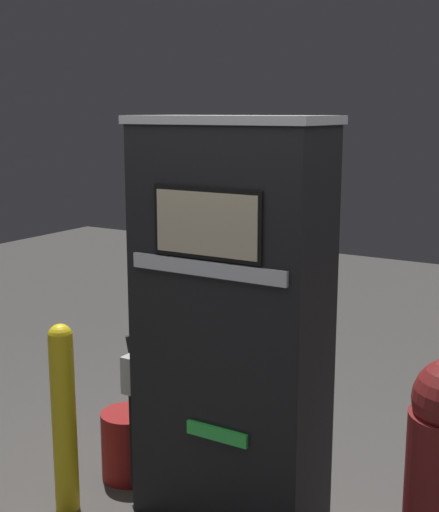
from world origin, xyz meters
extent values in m
cube|color=black|center=(0.00, 0.21, 0.51)|extent=(0.92, 0.42, 1.02)
cube|color=black|center=(0.00, 0.21, 1.51)|extent=(0.92, 0.42, 0.96)
cube|color=#B7B7BC|center=(0.00, 0.21, 2.01)|extent=(0.95, 0.45, 0.04)
cube|color=black|center=(0.00, -0.01, 1.55)|extent=(0.56, 0.01, 0.32)
cube|color=beige|center=(0.00, -0.01, 1.55)|extent=(0.53, 0.01, 0.28)
cube|color=silver|center=(0.00, -0.01, 1.35)|extent=(0.81, 0.02, 0.07)
cube|color=#33D84C|center=(0.06, -0.01, 0.56)|extent=(0.33, 0.02, 0.07)
cube|color=#B7B7BC|center=(-0.51, 0.13, 0.72)|extent=(0.09, 0.19, 0.20)
cylinder|color=black|center=(-0.51, 0.06, 0.36)|extent=(0.03, 0.03, 0.52)
cylinder|color=yellow|center=(-0.77, -0.16, 0.47)|extent=(0.13, 0.13, 0.95)
sphere|color=yellow|center=(-0.77, -0.16, 0.95)|extent=(0.13, 0.13, 0.13)
cylinder|color=maroon|center=(-0.70, 0.28, 0.19)|extent=(0.31, 0.31, 0.39)
cylinder|color=black|center=(-0.66, 0.28, 0.61)|extent=(0.02, 0.12, 0.50)
camera|label=1|loc=(1.68, -2.65, 2.04)|focal=50.00mm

